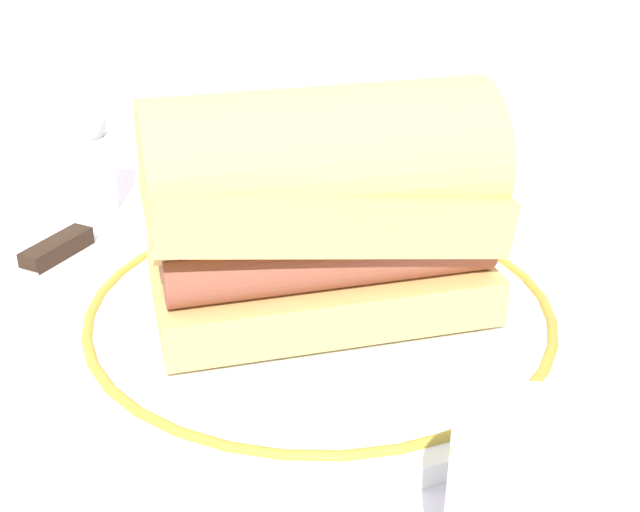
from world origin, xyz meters
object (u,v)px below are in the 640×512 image
at_px(plate, 320,314).
at_px(sausage_sandwich, 320,204).
at_px(butter_knife, 21,271).
at_px(salt_shaker, 89,159).

relative_size(plate, sausage_sandwich, 1.42).
height_order(plate, butter_knife, plate).
bearing_deg(salt_shaker, plate, -71.59).
height_order(salt_shaker, butter_knife, salt_shaker).
height_order(plate, sausage_sandwich, sausage_sandwich).
xyz_separation_m(plate, butter_knife, (-0.14, 0.14, -0.00)).
relative_size(plate, butter_knife, 2.21).
bearing_deg(butter_knife, salt_shaker, 51.91).
bearing_deg(butter_knife, sausage_sandwich, -44.15).
bearing_deg(butter_knife, plate, -44.15).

